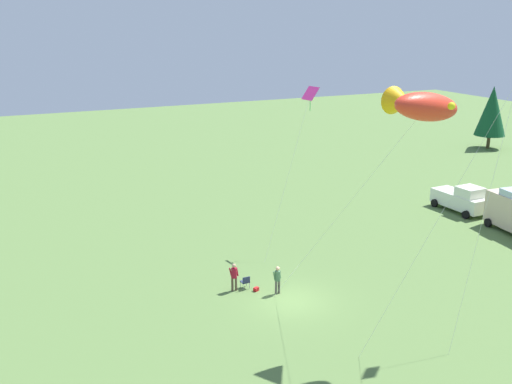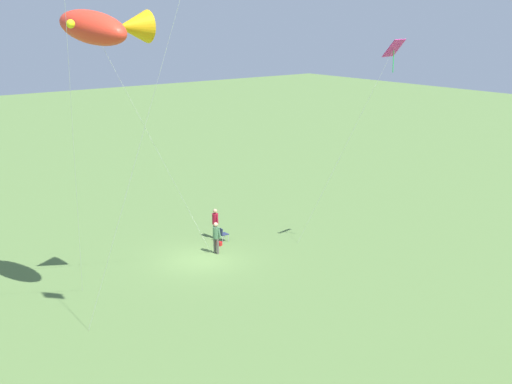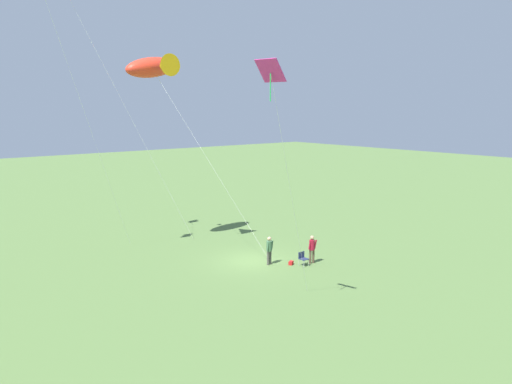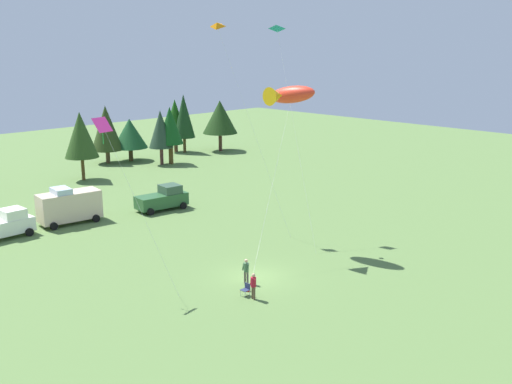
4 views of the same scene
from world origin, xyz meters
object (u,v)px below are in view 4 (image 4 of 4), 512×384
Objects in this scene: van_camper_beige at (69,205)px; kite_diamond_rainbow at (104,129)px; kite_large_fish at (288,95)px; truck_white_pickup at (4,225)px; person_kite_flyer at (246,269)px; truck_green_flatbed at (163,199)px; person_spectator at (253,284)px; kite_delta_teal at (277,29)px; backpack_on_grass at (247,290)px; kite_delta_orange at (217,26)px; folding_chair at (246,289)px.

van_camper_beige is 18.70m from kite_diamond_rainbow.
kite_large_fish is (9.18, -18.05, 10.37)m from van_camper_beige.
truck_white_pickup is 18.21m from kite_diamond_rainbow.
kite_diamond_rainbow is at bearing 170.28° from kite_large_fish.
truck_green_flatbed reaches higher than person_kite_flyer.
person_spectator is 0.31× the size of van_camper_beige.
kite_diamond_rainbow is (-6.74, 5.74, 9.57)m from person_kite_flyer.
kite_large_fish is at bearing -9.72° from kite_diamond_rainbow.
truck_white_pickup is at bearing 7.40° from van_camper_beige.
van_camper_beige reaches higher than person_kite_flyer.
truck_white_pickup is at bearing 143.94° from kite_delta_teal.
kite_large_fish is 0.74× the size of kite_delta_teal.
person_kite_flyer is at bearing -145.14° from kite_delta_teal.
person_kite_flyer is 20.38m from truck_green_flatbed.
van_camper_beige is 24.10m from kite_delta_teal.
kite_delta_teal is 19.01m from kite_diamond_rainbow.
truck_white_pickup is at bearing 106.72° from backpack_on_grass.
truck_green_flatbed is at bearing -11.02° from truck_white_pickup.
backpack_on_grass is 22.41m from kite_delta_teal.
kite_delta_orange reaches higher than kite_diamond_rainbow.
folding_chair is 0.05× the size of kite_delta_orange.
person_spectator is 0.10× the size of kite_delta_orange.
backpack_on_grass is at bearing 39.68° from person_kite_flyer.
kite_delta_orange is at bearing 19.29° from kite_diamond_rainbow.
backpack_on_grass is at bearing -143.88° from kite_delta_teal.
kite_large_fish is at bearing -152.82° from folding_chair.
van_camper_beige is at bearing -75.23° from person_spectator.
backpack_on_grass is 22.00m from kite_delta_orange.
truck_green_flatbed is at bearing 109.17° from kite_delta_teal.
kite_large_fish reaches higher than kite_diamond_rainbow.
van_camper_beige is at bearing -90.20° from folding_chair.
truck_green_flatbed is (8.51, 20.57, 0.61)m from folding_chair.
folding_chair is 0.81m from backpack_on_grass.
kite_delta_orange is (14.49, -10.73, 16.05)m from truck_white_pickup.
van_camper_beige is 0.43× the size of kite_large_fish.
kite_delta_teal reaches higher than backpack_on_grass.
kite_delta_orange reaches higher than kite_large_fish.
folding_chair is at bearing -124.86° from kite_delta_orange.
person_kite_flyer is 0.34× the size of truck_white_pickup.
person_kite_flyer is at bearing -40.42° from kite_diamond_rainbow.
person_kite_flyer is at bearing -134.67° from folding_chair.
van_camper_beige is 20.74m from kite_delta_orange.
kite_delta_orange reaches higher than backpack_on_grass.
kite_large_fish is at bearing -52.54° from truck_white_pickup.
kite_delta_orange is (8.35, 11.99, 16.66)m from folding_chair.
backpack_on_grass is 0.06× the size of truck_green_flatbed.
person_spectator is 0.13× the size of kite_large_fish.
kite_diamond_rainbow reaches higher than truck_green_flatbed.
truck_white_pickup is 0.91× the size of van_camper_beige.
kite_delta_teal is (12.66, -13.63, 15.32)m from van_camper_beige.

